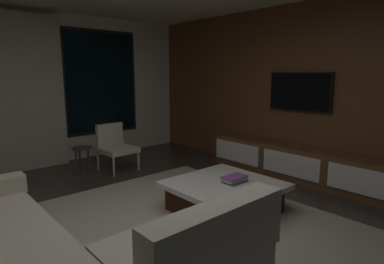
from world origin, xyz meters
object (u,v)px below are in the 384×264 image
coffee_table (224,197)px  mounted_tv (299,92)px  side_stool (82,152)px  book_stack_on_coffee_table (235,179)px  media_console (301,165)px  accent_chair_near_window (115,145)px

coffee_table → mounted_tv: mounted_tv is taller
coffee_table → side_stool: side_stool is taller
book_stack_on_coffee_table → mounted_tv: bearing=8.1°
coffee_table → media_console: bearing=-0.3°
book_stack_on_coffee_table → accent_chair_near_window: accent_chair_near_window is taller
coffee_table → accent_chair_near_window: bearing=92.7°
book_stack_on_coffee_table → mounted_tv: mounted_tv is taller
coffee_table → media_console: size_ratio=0.37×
side_stool → mounted_tv: (2.55, -2.31, 0.98)m
media_console → side_stool: bearing=133.4°
accent_chair_near_window → media_console: 3.05m
mounted_tv → book_stack_on_coffee_table: bearing=-171.9°
media_console → accent_chair_near_window: bearing=126.8°
accent_chair_near_window → media_console: accent_chair_near_window is taller
accent_chair_near_window → mounted_tv: mounted_tv is taller
coffee_table → mounted_tv: bearing=5.7°
book_stack_on_coffee_table → mounted_tv: 2.04m
accent_chair_near_window → side_stool: accent_chair_near_window is taller
side_stool → media_console: bearing=-46.6°
accent_chair_near_window → side_stool: bearing=172.3°
coffee_table → book_stack_on_coffee_table: 0.24m
side_stool → media_console: media_console is taller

